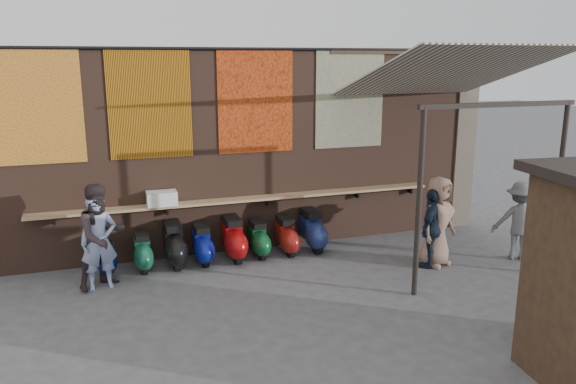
% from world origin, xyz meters
% --- Properties ---
extents(ground, '(70.00, 70.00, 0.00)m').
position_xyz_m(ground, '(0.00, 0.00, 0.00)').
color(ground, '#474749').
rests_on(ground, ground).
extents(brick_wall, '(10.00, 0.40, 4.00)m').
position_xyz_m(brick_wall, '(0.00, 2.70, 2.00)').
color(brick_wall, brown).
rests_on(brick_wall, ground).
extents(pier_right, '(0.50, 0.50, 4.00)m').
position_xyz_m(pier_right, '(5.20, 2.70, 2.00)').
color(pier_right, '#4C4238').
rests_on(pier_right, ground).
extents(eating_counter, '(8.00, 0.32, 0.05)m').
position_xyz_m(eating_counter, '(0.00, 2.33, 1.10)').
color(eating_counter, '#9E7A51').
rests_on(eating_counter, brick_wall).
extents(shelf_box, '(0.55, 0.32, 0.27)m').
position_xyz_m(shelf_box, '(-1.60, 2.30, 1.26)').
color(shelf_box, white).
rests_on(shelf_box, eating_counter).
extents(tapestry_redgold, '(1.50, 0.02, 2.00)m').
position_xyz_m(tapestry_redgold, '(-3.60, 2.48, 3.00)').
color(tapestry_redgold, maroon).
rests_on(tapestry_redgold, brick_wall).
extents(tapestry_sun, '(1.50, 0.02, 2.00)m').
position_xyz_m(tapestry_sun, '(-1.70, 2.48, 3.00)').
color(tapestry_sun, orange).
rests_on(tapestry_sun, brick_wall).
extents(tapestry_orange, '(1.50, 0.02, 2.00)m').
position_xyz_m(tapestry_orange, '(0.30, 2.48, 3.00)').
color(tapestry_orange, '#BA4717').
rests_on(tapestry_orange, brick_wall).
extents(tapestry_multi, '(1.50, 0.02, 2.00)m').
position_xyz_m(tapestry_multi, '(2.30, 2.48, 3.00)').
color(tapestry_multi, '#296397').
rests_on(tapestry_multi, brick_wall).
extents(hang_rail, '(9.50, 0.06, 0.06)m').
position_xyz_m(hang_rail, '(0.00, 2.47, 3.98)').
color(hang_rail, black).
rests_on(hang_rail, brick_wall).
extents(scooter_stool_0, '(0.32, 0.72, 0.68)m').
position_xyz_m(scooter_stool_0, '(-2.66, 1.99, 0.34)').
color(scooter_stool_0, navy).
rests_on(scooter_stool_0, ground).
extents(scooter_stool_1, '(0.33, 0.73, 0.69)m').
position_xyz_m(scooter_stool_1, '(-2.03, 2.01, 0.35)').
color(scooter_stool_1, '#175E41').
rests_on(scooter_stool_1, ground).
extents(scooter_stool_2, '(0.39, 0.87, 0.83)m').
position_xyz_m(scooter_stool_2, '(-1.45, 2.03, 0.41)').
color(scooter_stool_2, black).
rests_on(scooter_stool_2, ground).
extents(scooter_stool_3, '(0.35, 0.77, 0.73)m').
position_xyz_m(scooter_stool_3, '(-0.93, 1.99, 0.37)').
color(scooter_stool_3, navy).
rests_on(scooter_stool_3, ground).
extents(scooter_stool_4, '(0.39, 0.87, 0.83)m').
position_xyz_m(scooter_stool_4, '(-0.32, 2.00, 0.42)').
color(scooter_stool_4, '#9B0B0C').
rests_on(scooter_stool_4, ground).
extents(scooter_stool_5, '(0.33, 0.74, 0.71)m').
position_xyz_m(scooter_stool_5, '(0.18, 2.01, 0.35)').
color(scooter_stool_5, '#105028').
rests_on(scooter_stool_5, ground).
extents(scooter_stool_6, '(0.35, 0.77, 0.73)m').
position_xyz_m(scooter_stool_6, '(0.76, 1.99, 0.36)').
color(scooter_stool_6, maroon).
rests_on(scooter_stool_6, ground).
extents(scooter_stool_7, '(0.39, 0.86, 0.82)m').
position_xyz_m(scooter_stool_7, '(1.33, 2.04, 0.41)').
color(scooter_stool_7, navy).
rests_on(scooter_stool_7, ground).
extents(diner_left, '(0.64, 0.46, 1.63)m').
position_xyz_m(diner_left, '(-2.77, 1.40, 0.82)').
color(diner_left, '#8D9FCE').
rests_on(diner_left, ground).
extents(diner_right, '(1.10, 1.03, 1.80)m').
position_xyz_m(diner_right, '(-2.72, 1.45, 0.90)').
color(diner_right, '#302529').
rests_on(diner_right, ground).
extents(shopper_navy, '(0.92, 0.83, 1.50)m').
position_xyz_m(shopper_navy, '(3.06, 0.43, 0.75)').
color(shopper_navy, black).
rests_on(shopper_navy, ground).
extents(shopper_grey, '(1.14, 1.02, 1.54)m').
position_xyz_m(shopper_grey, '(4.90, 0.25, 0.77)').
color(shopper_grey, slate).
rests_on(shopper_grey, ground).
extents(shopper_tan, '(0.97, 0.80, 1.70)m').
position_xyz_m(shopper_tan, '(3.22, 0.48, 0.85)').
color(shopper_tan, '#896857').
rests_on(shopper_tan, ground).
extents(awning_canvas, '(3.20, 3.28, 0.97)m').
position_xyz_m(awning_canvas, '(3.50, 0.90, 3.55)').
color(awning_canvas, beige).
rests_on(awning_canvas, brick_wall).
extents(awning_ledger, '(3.30, 0.08, 0.12)m').
position_xyz_m(awning_ledger, '(3.50, 2.49, 3.95)').
color(awning_ledger, '#33261C').
rests_on(awning_ledger, brick_wall).
extents(awning_header, '(3.00, 0.08, 0.08)m').
position_xyz_m(awning_header, '(3.50, -0.60, 3.08)').
color(awning_header, black).
rests_on(awning_header, awning_post_left).
extents(awning_post_left, '(0.09, 0.09, 3.10)m').
position_xyz_m(awning_post_left, '(2.10, -0.60, 1.55)').
color(awning_post_left, black).
rests_on(awning_post_left, ground).
extents(awning_post_right, '(0.09, 0.09, 3.10)m').
position_xyz_m(awning_post_right, '(4.90, -0.60, 1.55)').
color(awning_post_right, black).
rests_on(awning_post_right, ground).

